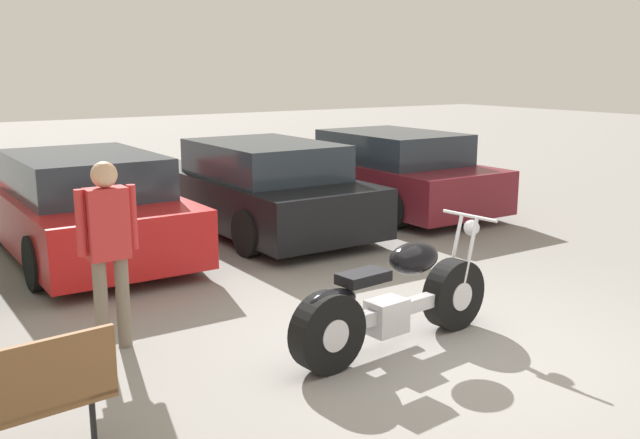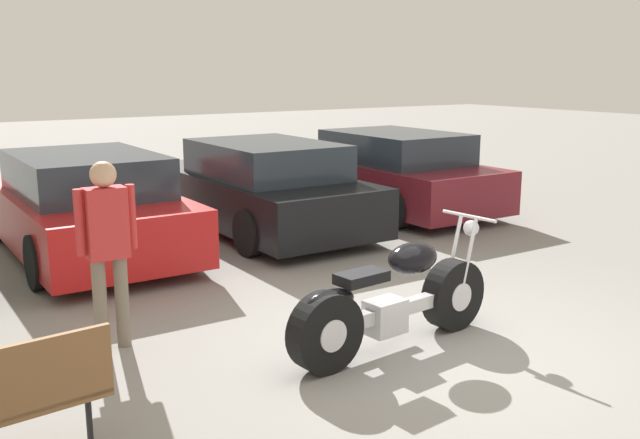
{
  "view_description": "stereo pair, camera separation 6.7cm",
  "coord_description": "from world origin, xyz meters",
  "px_view_note": "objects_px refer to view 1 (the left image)",
  "views": [
    {
      "loc": [
        -4.16,
        -4.22,
        2.42
      ],
      "look_at": [
        -0.1,
        1.86,
        0.85
      ],
      "focal_mm": 40.0,
      "sensor_mm": 36.0,
      "label": 1
    },
    {
      "loc": [
        -4.1,
        -4.26,
        2.42
      ],
      "look_at": [
        -0.1,
        1.86,
        0.85
      ],
      "focal_mm": 40.0,
      "sensor_mm": 36.0,
      "label": 2
    }
  ],
  "objects_px": {
    "parked_car_black": "(258,188)",
    "person_standing": "(108,240)",
    "parked_car_red": "(81,206)",
    "motorcycle": "(394,302)",
    "parked_car_maroon": "(385,172)"
  },
  "relations": [
    {
      "from": "parked_car_black",
      "to": "person_standing",
      "type": "distance_m",
      "value": 4.76
    },
    {
      "from": "parked_car_red",
      "to": "parked_car_black",
      "type": "relative_size",
      "value": 1.0
    },
    {
      "from": "person_standing",
      "to": "parked_car_red",
      "type": "bearing_deg",
      "value": 78.4
    },
    {
      "from": "motorcycle",
      "to": "parked_car_red",
      "type": "distance_m",
      "value": 4.96
    },
    {
      "from": "parked_car_red",
      "to": "parked_car_black",
      "type": "distance_m",
      "value": 2.61
    },
    {
      "from": "parked_car_red",
      "to": "parked_car_maroon",
      "type": "height_order",
      "value": "same"
    },
    {
      "from": "parked_car_black",
      "to": "parked_car_maroon",
      "type": "height_order",
      "value": "same"
    },
    {
      "from": "parked_car_maroon",
      "to": "person_standing",
      "type": "bearing_deg",
      "value": -148.6
    },
    {
      "from": "person_standing",
      "to": "motorcycle",
      "type": "bearing_deg",
      "value": -33.54
    },
    {
      "from": "motorcycle",
      "to": "parked_car_black",
      "type": "bearing_deg",
      "value": 74.94
    },
    {
      "from": "parked_car_red",
      "to": "person_standing",
      "type": "distance_m",
      "value": 3.51
    },
    {
      "from": "person_standing",
      "to": "parked_car_black",
      "type": "bearing_deg",
      "value": 45.74
    },
    {
      "from": "motorcycle",
      "to": "parked_car_maroon",
      "type": "height_order",
      "value": "parked_car_maroon"
    },
    {
      "from": "motorcycle",
      "to": "parked_car_maroon",
      "type": "distance_m",
      "value": 6.31
    },
    {
      "from": "motorcycle",
      "to": "person_standing",
      "type": "xyz_separation_m",
      "value": [
        -2.04,
        1.35,
        0.55
      ]
    }
  ]
}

